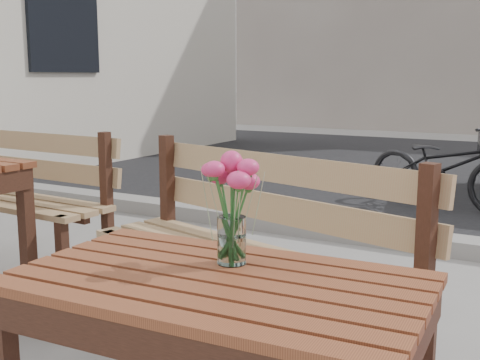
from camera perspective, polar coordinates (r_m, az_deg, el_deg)
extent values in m
cube|color=black|center=(8.36, -16.46, 15.95)|extent=(0.06, 1.20, 1.80)
cube|color=gray|center=(4.59, 16.82, -5.62)|extent=(30.00, 0.25, 0.12)
cube|color=brown|center=(1.68, -2.21, -9.63)|extent=(1.17, 0.72, 0.03)
cube|color=black|center=(2.30, -10.44, -13.70)|extent=(0.06, 0.06, 0.67)
cube|color=#A47E55|center=(2.52, 0.17, -7.47)|extent=(1.62, 0.81, 0.03)
cube|color=#A47E55|center=(2.62, 3.73, -0.87)|extent=(1.52, 0.43, 0.42)
cube|color=black|center=(3.01, -12.28, -9.59)|extent=(0.07, 0.07, 0.51)
cube|color=black|center=(3.15, -6.99, -4.43)|extent=(0.07, 0.07, 0.95)
cube|color=black|center=(2.27, 16.83, -10.46)|extent=(0.07, 0.07, 0.95)
cylinder|color=white|center=(1.77, -0.80, -5.73)|extent=(0.09, 0.09, 0.14)
cylinder|color=#307130|center=(1.75, -0.80, -3.50)|extent=(0.05, 0.05, 0.28)
cube|color=black|center=(3.42, -19.49, -5.32)|extent=(0.07, 0.07, 0.77)
cube|color=#A47E55|center=(4.03, -21.49, -1.75)|extent=(1.55, 0.48, 0.03)
cube|color=#A47E55|center=(4.13, -19.16, 2.26)|extent=(1.53, 0.10, 0.42)
cube|color=black|center=(3.45, -16.57, -7.39)|extent=(0.06, 0.06, 0.50)
cube|color=black|center=(3.62, -12.60, -2.89)|extent=(0.06, 0.06, 0.93)
imported|color=black|center=(6.02, 18.76, 1.23)|extent=(1.63, 0.93, 0.81)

